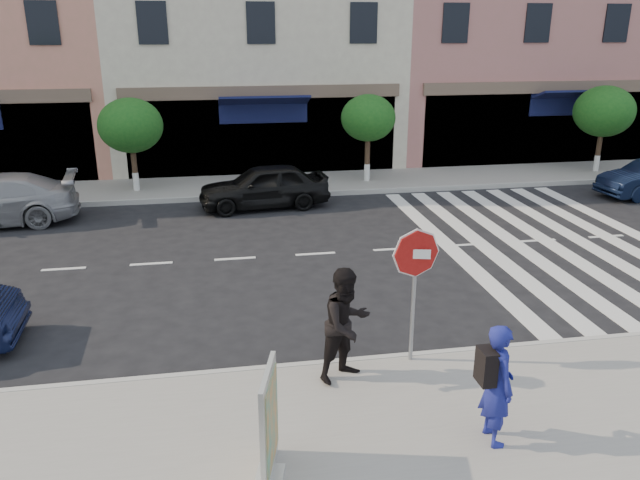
{
  "coord_description": "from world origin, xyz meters",
  "views": [
    {
      "loc": [
        -2.39,
        -10.44,
        5.42
      ],
      "look_at": [
        -0.4,
        1.04,
        1.4
      ],
      "focal_mm": 35.0,
      "sensor_mm": 36.0,
      "label": 1
    }
  ],
  "objects_px": {
    "photographer": "(497,384)",
    "poster_board": "(269,426)",
    "stop_sign": "(416,265)",
    "car_far_mid": "(264,186)",
    "walker": "(347,324)"
  },
  "relations": [
    {
      "from": "stop_sign",
      "to": "photographer",
      "type": "relative_size",
      "value": 1.36
    },
    {
      "from": "photographer",
      "to": "poster_board",
      "type": "distance_m",
      "value": 3.01
    },
    {
      "from": "stop_sign",
      "to": "poster_board",
      "type": "relative_size",
      "value": 1.56
    },
    {
      "from": "walker",
      "to": "poster_board",
      "type": "bearing_deg",
      "value": -153.59
    },
    {
      "from": "photographer",
      "to": "walker",
      "type": "distance_m",
      "value": 2.48
    },
    {
      "from": "car_far_mid",
      "to": "stop_sign",
      "type": "bearing_deg",
      "value": 2.64
    },
    {
      "from": "car_far_mid",
      "to": "photographer",
      "type": "bearing_deg",
      "value": 3.06
    },
    {
      "from": "car_far_mid",
      "to": "poster_board",
      "type": "bearing_deg",
      "value": -10.7
    },
    {
      "from": "poster_board",
      "to": "walker",
      "type": "bearing_deg",
      "value": 70.45
    },
    {
      "from": "stop_sign",
      "to": "car_far_mid",
      "type": "bearing_deg",
      "value": 112.4
    },
    {
      "from": "walker",
      "to": "poster_board",
      "type": "xyz_separation_m",
      "value": [
        -1.39,
        -2.08,
        -0.21
      ]
    },
    {
      "from": "walker",
      "to": "poster_board",
      "type": "relative_size",
      "value": 1.25
    },
    {
      "from": "poster_board",
      "to": "car_far_mid",
      "type": "xyz_separation_m",
      "value": [
        1.02,
        12.54,
        -0.17
      ]
    },
    {
      "from": "photographer",
      "to": "poster_board",
      "type": "height_order",
      "value": "photographer"
    },
    {
      "from": "stop_sign",
      "to": "car_far_mid",
      "type": "relative_size",
      "value": 0.57
    }
  ]
}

